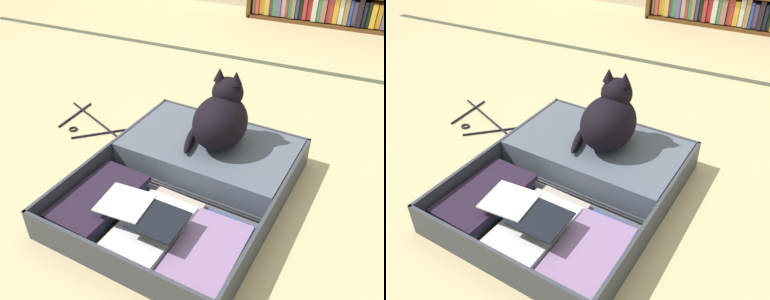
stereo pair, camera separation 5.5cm
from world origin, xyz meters
The scene contains 5 objects.
ground_plane centered at (0.00, 0.00, 0.00)m, with size 10.00×10.00×0.00m, color tan.
tatami_border centered at (0.00, 1.30, 0.00)m, with size 4.80×0.05×0.00m.
open_suitcase centered at (-0.13, 0.04, 0.05)m, with size 0.77×0.92×0.12m.
black_cat centered at (-0.07, 0.18, 0.24)m, with size 0.26×0.27×0.30m.
clothes_hanger centered at (-0.77, 0.24, 0.01)m, with size 0.42×0.31×0.01m.
Camera 2 is at (0.43, -1.08, 1.05)m, focal length 38.52 mm.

